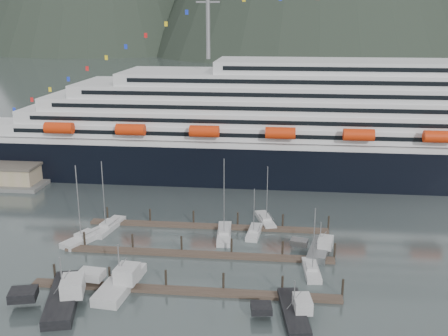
% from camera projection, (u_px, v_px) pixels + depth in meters
% --- Properties ---
extents(ground, '(1600.00, 1600.00, 0.00)m').
position_uv_depth(ground, '(223.00, 264.00, 89.33)').
color(ground, '#485555').
rests_on(ground, ground).
extents(cruise_ship, '(210.00, 30.40, 50.30)m').
position_uv_depth(cruise_ship, '(362.00, 132.00, 135.33)').
color(cruise_ship, black).
rests_on(cruise_ship, ground).
extents(dock_near, '(48.18, 2.28, 3.20)m').
position_uv_depth(dock_near, '(184.00, 290.00, 80.26)').
color(dock_near, '#42342A').
rests_on(dock_near, ground).
extents(dock_mid, '(48.18, 2.28, 3.20)m').
position_uv_depth(dock_mid, '(198.00, 254.00, 92.68)').
color(dock_mid, '#42342A').
rests_on(dock_mid, ground).
extents(dock_far, '(48.18, 2.28, 3.20)m').
position_uv_depth(dock_far, '(208.00, 226.00, 105.10)').
color(dock_far, '#42342A').
rests_on(dock_far, ground).
extents(sailboat_a, '(7.02, 10.39, 15.55)m').
position_uv_depth(sailboat_a, '(85.00, 238.00, 98.70)').
color(sailboat_a, '#B7B7B7').
rests_on(sailboat_a, ground).
extents(sailboat_d, '(3.34, 10.95, 16.22)m').
position_uv_depth(sailboat_d, '(224.00, 234.00, 100.72)').
color(sailboat_d, '#B7B7B7').
rests_on(sailboat_d, ground).
extents(sailboat_e, '(4.40, 10.72, 14.76)m').
position_uv_depth(sailboat_e, '(108.00, 227.00, 104.09)').
color(sailboat_e, '#B7B7B7').
rests_on(sailboat_e, ground).
extents(sailboat_f, '(3.06, 8.15, 9.97)m').
position_uv_depth(sailboat_f, '(254.00, 233.00, 101.56)').
color(sailboat_f, '#B7B7B7').
rests_on(sailboat_f, ground).
extents(sailboat_g, '(4.86, 9.67, 12.60)m').
position_uv_depth(sailboat_g, '(265.00, 220.00, 107.64)').
color(sailboat_g, '#B7B7B7').
rests_on(sailboat_g, ground).
extents(sailboat_h, '(3.02, 8.37, 12.03)m').
position_uv_depth(sailboat_h, '(312.00, 271.00, 86.28)').
color(sailboat_h, '#B7B7B7').
rests_on(sailboat_h, ground).
extents(trawler_a, '(11.51, 15.26, 8.14)m').
position_uv_depth(trawler_a, '(62.00, 297.00, 77.02)').
color(trawler_a, black).
rests_on(trawler_a, ground).
extents(trawler_b, '(9.85, 12.91, 8.21)m').
position_uv_depth(trawler_b, '(119.00, 282.00, 81.20)').
color(trawler_b, '#B7B7B7').
rests_on(trawler_b, ground).
extents(trawler_c, '(8.78, 12.33, 6.09)m').
position_uv_depth(trawler_c, '(293.00, 311.00, 73.55)').
color(trawler_c, black).
rests_on(trawler_c, ground).
extents(trawler_e, '(7.96, 10.29, 6.36)m').
position_uv_depth(trawler_e, '(319.00, 248.00, 93.72)').
color(trawler_e, gray).
rests_on(trawler_e, ground).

